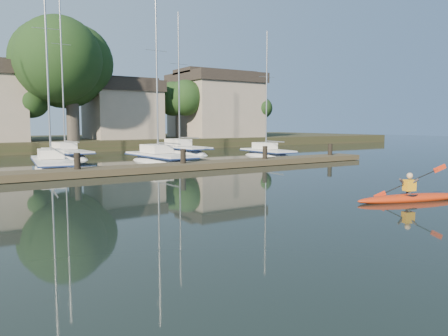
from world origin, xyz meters
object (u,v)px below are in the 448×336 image
sailboat_3 (160,166)px  sailboat_6 (66,159)px  sailboat_2 (52,172)px  kayak (412,196)px  dock (134,169)px  sailboat_4 (267,159)px  sailboat_7 (181,156)px

sailboat_3 → sailboat_6: (-4.13, 8.87, 0.02)m
sailboat_2 → kayak: bearing=-59.2°
dock → sailboat_6: sailboat_6 is taller
kayak → sailboat_2: (-8.25, 18.14, -0.34)m
sailboat_4 → sailboat_2: bearing=-174.4°
dock → sailboat_2: 5.78m
sailboat_2 → sailboat_3: size_ratio=1.07×
sailboat_6 → kayak: bearing=-82.5°
dock → sailboat_3: bearing=52.7°
sailboat_2 → sailboat_4: size_ratio=1.26×
dock → sailboat_6: bearing=91.6°
kayak → sailboat_7: (4.30, 25.87, -0.37)m
sailboat_2 → sailboat_3: 7.05m
kayak → sailboat_6: bearing=117.6°
sailboat_2 → sailboat_6: 9.50m
kayak → dock: bearing=126.8°
dock → sailboat_6: 13.78m
sailboat_2 → dock: bearing=-48.7°
sailboat_3 → sailboat_7: bearing=50.4°
dock → sailboat_3: 6.18m
dock → sailboat_4: (13.32, 5.20, -0.38)m
sailboat_6 → sailboat_7: size_ratio=1.11×
dock → sailboat_3: sailboat_3 is taller
sailboat_4 → dock: bearing=-154.7°
kayak → sailboat_2: 19.93m
dock → sailboat_2: size_ratio=2.42×
kayak → sailboat_6: size_ratio=0.29×
kayak → sailboat_4: (8.38, 18.61, -0.35)m
dock → sailboat_2: bearing=125.0°
sailboat_3 → sailboat_6: sailboat_6 is taller
sailboat_2 → sailboat_6: (2.91, 9.05, -0.00)m
sailboat_6 → sailboat_7: 9.72m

